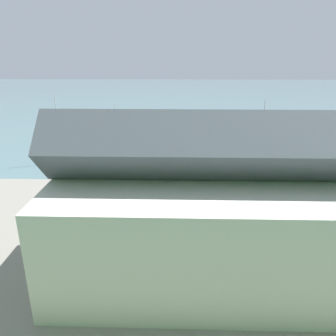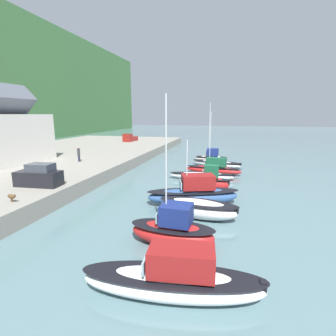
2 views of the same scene
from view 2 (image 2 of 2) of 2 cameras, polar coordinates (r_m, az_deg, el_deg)
The scene contains 15 objects.
ground_plane at distance 30.61m, azimuth 8.50°, elevation -4.14°, with size 320.00×320.00×0.00m, color slate.
quay_promenade at distance 42.54m, azimuth -30.94°, elevation -0.14°, with size 90.78×30.22×1.58m.
moored_boat_0 at distance 12.99m, azimuth 1.30°, elevation -22.99°, with size 3.15×8.79×2.47m.
moored_boat_1 at distance 17.23m, azimuth 1.07°, elevation -13.27°, with size 2.56×5.67×9.46m.
moored_boat_2 at distance 21.56m, azimuth 6.52°, elevation -8.70°, with size 3.33×6.88×1.52m.
moored_boat_3 at distance 24.46m, azimuth 5.66°, elevation -5.58°, with size 5.01×8.87×6.05m.
moored_boat_4 at distance 28.65m, azimuth 9.01°, elevation -2.99°, with size 1.80×4.47×2.94m.
moored_boat_5 at distance 33.88m, azimuth 7.43°, elevation -1.68°, with size 2.25×8.54×0.94m.
moored_boat_6 at distance 37.09m, azimuth 9.94°, elevation -0.04°, with size 2.61×7.98×8.56m.
moored_boat_7 at distance 42.42m, azimuth 10.50°, elevation 0.97°, with size 4.59×8.48×0.99m.
moored_boat_8 at distance 45.32m, azimuth 9.37°, elevation 2.21°, with size 2.33×5.45×10.11m.
parked_car_1 at distance 27.62m, azimuth -26.26°, elevation -1.64°, with size 2.08×4.31×2.16m.
pickup_truck_0 at distance 66.21m, azimuth -8.38°, elevation 6.47°, with size 4.88×2.35×1.90m.
person_on_quay at distance 39.59m, azimuth -18.86°, elevation 2.92°, with size 0.40×0.40×2.14m.
dog_on_quay at distance 23.63m, azimuth -30.88°, elevation -5.35°, with size 0.44×0.88×0.68m.
Camera 2 is at (-29.35, -2.68, 8.29)m, focal length 28.00 mm.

